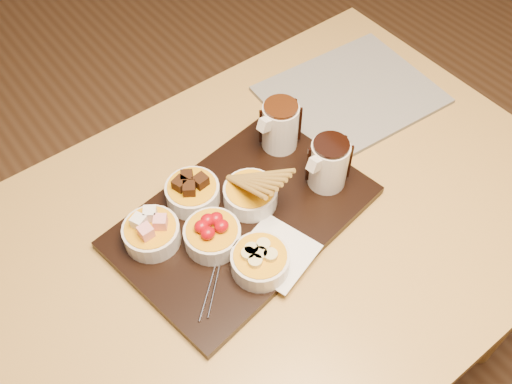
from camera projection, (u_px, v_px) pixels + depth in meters
ground at (262, 374)px, 1.64m from camera, size 5.00×5.00×0.00m
dining_table at (265, 255)px, 1.12m from camera, size 1.20×0.80×0.75m
serving_board at (243, 217)px, 1.05m from camera, size 0.50×0.36×0.02m
napkin at (276, 253)px, 0.99m from camera, size 0.15×0.15×0.00m
bowl_marshmallows at (152, 234)px, 0.99m from camera, size 0.10×0.10×0.04m
bowl_cake at (193, 193)px, 1.05m from camera, size 0.10×0.10×0.04m
bowl_strawberries at (213, 236)px, 0.99m from camera, size 0.10×0.10×0.04m
bowl_biscotti at (250, 195)px, 1.04m from camera, size 0.10×0.10×0.04m
bowl_bananas at (260, 262)px, 0.96m from camera, size 0.10×0.10×0.04m
pitcher_dark_chocolate at (328, 164)px, 1.05m from camera, size 0.08×0.08×0.10m
pitcher_milk_chocolate at (280, 126)px, 1.11m from camera, size 0.08×0.08×0.10m
fondue_skewers at (219, 253)px, 0.99m from camera, size 0.19×0.22×0.01m
newspaper at (351, 95)px, 1.26m from camera, size 0.37×0.31×0.01m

